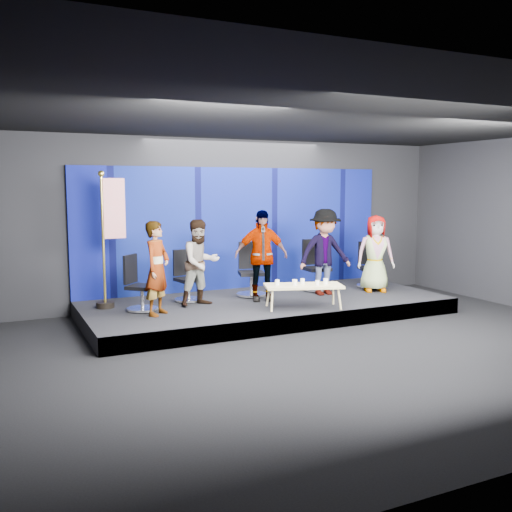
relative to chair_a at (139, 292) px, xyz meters
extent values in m
plane|color=black|center=(2.49, -2.57, -0.63)|extent=(10.00, 10.00, 0.00)
cube|color=black|center=(2.49, 1.43, 1.12)|extent=(10.00, 0.02, 3.50)
cube|color=black|center=(2.49, -2.57, 2.87)|extent=(10.00, 8.00, 0.02)
cube|color=black|center=(2.49, -0.07, -0.48)|extent=(7.00, 3.00, 0.30)
cube|color=#080C63|center=(2.49, 1.38, 0.97)|extent=(7.00, 0.08, 2.60)
cylinder|color=silver|center=(0.04, -0.04, -0.30)|extent=(0.80, 0.80, 0.06)
cylinder|color=silver|center=(0.04, -0.04, -0.08)|extent=(0.07, 0.07, 0.38)
cube|color=black|center=(0.04, -0.04, 0.10)|extent=(0.64, 0.64, 0.07)
cube|color=black|center=(-0.12, 0.12, 0.41)|extent=(0.32, 0.33, 0.52)
imported|color=black|center=(0.21, -0.45, 0.48)|extent=(0.69, 0.70, 1.62)
cylinder|color=silver|center=(1.06, 0.42, -0.30)|extent=(0.65, 0.65, 0.06)
cylinder|color=silver|center=(1.06, 0.42, -0.09)|extent=(0.06, 0.06, 0.37)
cube|color=black|center=(1.06, 0.42, 0.10)|extent=(0.52, 0.52, 0.06)
cube|color=black|center=(1.02, 0.64, 0.40)|extent=(0.41, 0.12, 0.51)
imported|color=black|center=(1.14, -0.02, 0.47)|extent=(0.87, 0.73, 1.60)
cylinder|color=silver|center=(2.37, 0.38, -0.30)|extent=(0.75, 0.75, 0.06)
cylinder|color=silver|center=(2.37, 0.38, -0.06)|extent=(0.07, 0.07, 0.41)
cube|color=black|center=(2.37, 0.38, 0.14)|extent=(0.60, 0.60, 0.07)
cube|color=black|center=(2.43, 0.61, 0.47)|extent=(0.44, 0.17, 0.56)
imported|color=black|center=(2.37, -0.07, 0.55)|extent=(1.11, 0.69, 1.76)
cylinder|color=silver|center=(3.88, 0.34, -0.30)|extent=(0.64, 0.64, 0.06)
cylinder|color=silver|center=(3.88, 0.34, -0.07)|extent=(0.07, 0.07, 0.41)
cube|color=black|center=(3.88, 0.34, 0.14)|extent=(0.51, 0.51, 0.07)
cube|color=black|center=(3.89, 0.59, 0.47)|extent=(0.45, 0.08, 0.56)
imported|color=black|center=(3.79, -0.10, 0.55)|extent=(1.17, 0.71, 1.75)
cylinder|color=silver|center=(5.13, 0.18, -0.30)|extent=(0.73, 0.73, 0.06)
cylinder|color=silver|center=(5.13, 0.18, -0.09)|extent=(0.07, 0.07, 0.37)
cube|color=black|center=(5.13, 0.18, 0.10)|extent=(0.58, 0.58, 0.07)
cube|color=black|center=(5.21, 0.39, 0.41)|extent=(0.40, 0.20, 0.51)
imported|color=black|center=(4.96, -0.23, 0.47)|extent=(0.92, 0.77, 1.60)
cube|color=tan|center=(2.75, -1.05, 0.08)|extent=(1.51, 1.00, 0.04)
cylinder|color=tan|center=(2.10, -1.08, -0.14)|extent=(0.04, 0.04, 0.39)
cylinder|color=tan|center=(2.24, -0.64, -0.14)|extent=(0.04, 0.04, 0.39)
cylinder|color=tan|center=(3.26, -1.47, -0.14)|extent=(0.04, 0.04, 0.39)
cylinder|color=tan|center=(3.40, -1.03, -0.14)|extent=(0.04, 0.04, 0.39)
cylinder|color=silver|center=(2.31, -0.86, 0.15)|extent=(0.08, 0.08, 0.09)
cylinder|color=silver|center=(2.58, -1.04, 0.15)|extent=(0.09, 0.09, 0.11)
cylinder|color=silver|center=(2.79, -0.94, 0.15)|extent=(0.08, 0.08, 0.09)
cylinder|color=silver|center=(2.95, -1.21, 0.15)|extent=(0.08, 0.08, 0.09)
cylinder|color=silver|center=(3.15, -1.17, 0.15)|extent=(0.09, 0.09, 0.10)
cylinder|color=black|center=(-0.51, 0.52, -0.28)|extent=(0.33, 0.33, 0.10)
cylinder|color=gold|center=(-0.51, 0.52, 0.91)|extent=(0.05, 0.05, 2.27)
sphere|color=gold|center=(-0.51, 0.52, 2.10)|extent=(0.11, 0.11, 0.11)
cube|color=red|center=(-0.30, 0.51, 1.48)|extent=(0.40, 0.08, 1.08)
camera|label=1|loc=(-2.38, -9.90, 1.88)|focal=40.00mm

